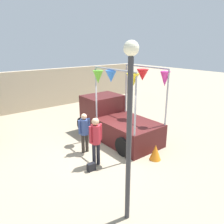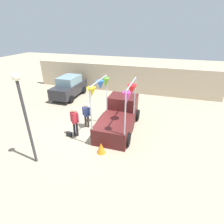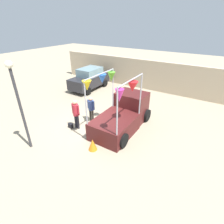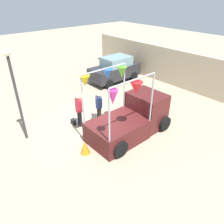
{
  "view_description": "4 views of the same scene",
  "coord_description": "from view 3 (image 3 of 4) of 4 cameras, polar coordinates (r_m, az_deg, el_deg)",
  "views": [
    {
      "loc": [
        -4.5,
        -6.39,
        4.2
      ],
      "look_at": [
        0.92,
        0.49,
        1.47
      ],
      "focal_mm": 35.0,
      "sensor_mm": 36.0,
      "label": 1
    },
    {
      "loc": [
        4.01,
        -8.27,
        5.84
      ],
      "look_at": [
        1.32,
        0.48,
        1.36
      ],
      "focal_mm": 28.0,
      "sensor_mm": 36.0,
      "label": 2
    },
    {
      "loc": [
        5.8,
        -6.8,
        5.7
      ],
      "look_at": [
        1.37,
        0.19,
        1.3
      ],
      "focal_mm": 28.0,
      "sensor_mm": 36.0,
      "label": 3
    },
    {
      "loc": [
        7.77,
        -5.61,
        6.3
      ],
      "look_at": [
        0.88,
        0.39,
        1.12
      ],
      "focal_mm": 35.0,
      "sensor_mm": 36.0,
      "label": 4
    }
  ],
  "objects": [
    {
      "name": "vendor_truck",
      "position": [
        10.21,
        3.84,
        -0.35
      ],
      "size": [
        2.42,
        4.09,
        3.32
      ],
      "color": "#4C1919",
      "rests_on": "ground"
    },
    {
      "name": "person_vendor",
      "position": [
        10.73,
        -6.85,
        1.7
      ],
      "size": [
        0.53,
        0.34,
        1.64
      ],
      "color": "#2D2823",
      "rests_on": "ground"
    },
    {
      "name": "street_lamp",
      "position": [
        8.63,
        -28.48,
        4.59
      ],
      "size": [
        0.32,
        0.32,
        4.29
      ],
      "color": "#333338",
      "rests_on": "ground"
    },
    {
      "name": "brick_boundary_wall",
      "position": [
        16.41,
        10.69,
        11.97
      ],
      "size": [
        18.0,
        0.36,
        2.6
      ],
      "primitive_type": "cube",
      "color": "tan",
      "rests_on": "ground"
    },
    {
      "name": "handbag",
      "position": [
        10.65,
        -13.36,
        -4.35
      ],
      "size": [
        0.28,
        0.16,
        0.28
      ],
      "primitive_type": "cube",
      "color": "black",
      "rests_on": "ground"
    },
    {
      "name": "parked_car",
      "position": [
        16.25,
        -7.35,
        10.75
      ],
      "size": [
        1.88,
        4.0,
        1.88
      ],
      "color": "#26262B",
      "rests_on": "ground"
    },
    {
      "name": "folded_kite_bundle_tangerine",
      "position": [
        8.71,
        -6.34,
        -10.52
      ],
      "size": [
        0.62,
        0.62,
        0.6
      ],
      "primitive_type": "cone",
      "rotation": [
        0.0,
        0.0,
        0.94
      ],
      "color": "orange",
      "rests_on": "ground"
    },
    {
      "name": "ground_plane",
      "position": [
        10.6,
        -6.83,
        -4.76
      ],
      "size": [
        60.0,
        60.0,
        0.0
      ],
      "primitive_type": "plane",
      "color": "gray"
    },
    {
      "name": "person_customer",
      "position": [
        10.08,
        -11.75,
        0.17
      ],
      "size": [
        0.53,
        0.34,
        1.8
      ],
      "color": "black",
      "rests_on": "ground"
    }
  ]
}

